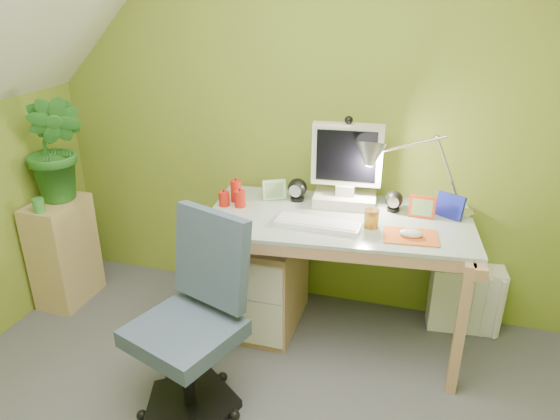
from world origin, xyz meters
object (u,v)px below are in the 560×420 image
(desk_lamp, at_px, (434,156))
(task_chair, at_px, (184,331))
(potted_plant, at_px, (56,149))
(monitor, at_px, (347,156))
(side_ledge, at_px, (64,252))
(desk, at_px, (336,277))
(radiator, at_px, (465,298))

(desk_lamp, height_order, task_chair, desk_lamp)
(potted_plant, xyz_separation_m, task_chair, (1.12, -0.71, -0.55))
(monitor, height_order, side_ledge, monitor)
(desk, height_order, potted_plant, potted_plant)
(desk, distance_m, potted_plant, 1.79)
(side_ledge, bearing_deg, monitor, 9.90)
(desk, bearing_deg, task_chair, -130.77)
(monitor, distance_m, radiator, 1.10)
(radiator, bearing_deg, side_ledge, -176.76)
(side_ledge, distance_m, potted_plant, 0.66)
(desk, xyz_separation_m, monitor, (0.00, 0.18, 0.66))
(potted_plant, height_order, task_chair, potted_plant)
(monitor, bearing_deg, potted_plant, -176.77)
(monitor, distance_m, potted_plant, 1.69)
(task_chair, relative_size, radiator, 2.25)
(potted_plant, bearing_deg, side_ledge, -126.84)
(monitor, xyz_separation_m, radiator, (0.72, 0.09, -0.83))
(side_ledge, relative_size, potted_plant, 1.05)
(desk, relative_size, side_ledge, 2.06)
(side_ledge, bearing_deg, desk_lamp, 7.87)
(monitor, height_order, radiator, monitor)
(task_chair, distance_m, radiator, 1.66)
(desk, xyz_separation_m, radiator, (0.72, 0.27, -0.17))
(desk_lamp, xyz_separation_m, potted_plant, (-2.12, -0.25, -0.07))
(radiator, bearing_deg, monitor, -178.74)
(desk_lamp, distance_m, radiator, 0.91)
(potted_plant, bearing_deg, monitor, 8.45)
(potted_plant, bearing_deg, task_chair, -32.29)
(monitor, xyz_separation_m, desk_lamp, (0.45, 0.00, 0.04))
(desk, xyz_separation_m, task_chair, (-0.55, -0.78, 0.08))
(desk, bearing_deg, side_ledge, 178.19)
(radiator, bearing_deg, potted_plant, -177.79)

